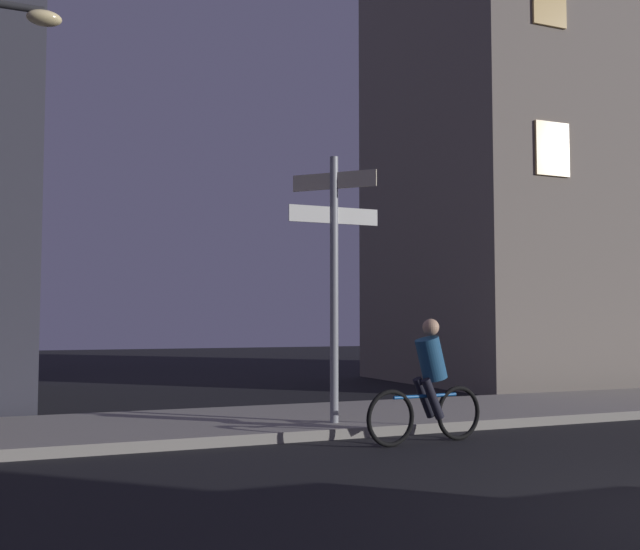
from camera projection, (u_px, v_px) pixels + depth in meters
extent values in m
cube|color=gray|center=(377.00, 416.00, 11.81)|extent=(40.00, 3.11, 0.14)
cylinder|color=gray|center=(334.00, 288.00, 10.62)|extent=(0.12, 0.12, 3.82)
cube|color=beige|center=(334.00, 181.00, 10.72)|extent=(0.94, 0.94, 0.24)
cube|color=white|center=(334.00, 215.00, 10.69)|extent=(1.39, 0.03, 0.24)
ellipsoid|color=#F9E099|center=(44.00, 18.00, 9.55)|extent=(0.44, 0.28, 0.20)
torus|color=black|center=(391.00, 418.00, 9.29)|extent=(0.72, 0.15, 0.72)
torus|color=black|center=(458.00, 413.00, 9.83)|extent=(0.72, 0.15, 0.72)
cylinder|color=#1959A5|center=(425.00, 396.00, 9.57)|extent=(1.00, 0.17, 0.04)
cylinder|color=navy|center=(431.00, 359.00, 9.65)|extent=(0.49, 0.37, 0.61)
sphere|color=tan|center=(431.00, 327.00, 9.68)|extent=(0.22, 0.22, 0.22)
cylinder|color=black|center=(433.00, 399.00, 9.52)|extent=(0.35, 0.16, 0.55)
cylinder|color=black|center=(424.00, 397.00, 9.67)|extent=(0.35, 0.16, 0.55)
cube|color=slate|center=(602.00, 90.00, 21.25)|extent=(12.36, 6.56, 16.47)
cube|color=#F2C672|center=(552.00, 149.00, 16.24)|extent=(0.90, 0.06, 1.20)
cube|color=#F2C672|center=(549.00, 0.00, 16.45)|extent=(0.90, 0.06, 1.20)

